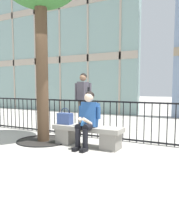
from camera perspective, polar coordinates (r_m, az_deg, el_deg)
name	(u,v)px	position (r m, az deg, el deg)	size (l,w,h in m)	color
ground_plane	(87,146)	(5.20, -0.53, -8.35)	(60.00, 60.00, 0.00)	#B2ADA3
stone_bench	(87,134)	(5.14, -0.54, -5.42)	(1.60, 0.44, 0.45)	gray
seated_person_with_phone	(87,118)	(4.93, -0.51, -1.44)	(0.52, 0.66, 1.21)	black
handbag_on_bench	(65,118)	(5.38, -6.00, -1.55)	(0.33, 0.19, 0.38)	#33477F
bystander_at_railing	(83,97)	(6.88, -1.58, 3.59)	(0.55, 0.40, 1.71)	#6B6051
plaza_railing	(104,120)	(5.85, 3.53, -1.86)	(8.21, 0.04, 0.97)	black
building_facade_left	(49,30)	(14.00, -9.87, 19.20)	(10.39, 0.43, 9.00)	#84A39E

